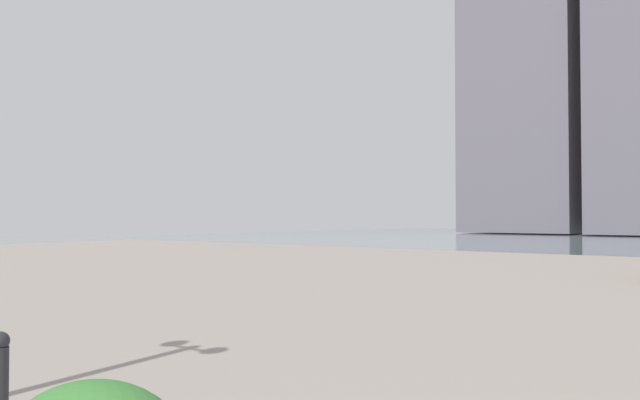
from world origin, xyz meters
name	(u,v)px	position (x,y,z in m)	size (l,w,h in m)	color
building_annex	(533,95)	(22.15, -64.19, 13.96)	(10.83, 13.66, 27.92)	#5B5660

